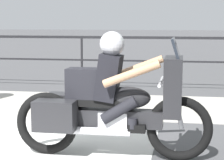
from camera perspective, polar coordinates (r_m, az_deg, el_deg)
sidewalk_band at (r=8.58m, az=-6.83°, el=-3.06°), size 44.00×2.40×0.01m
fence_railing at (r=10.24m, az=-3.98°, el=4.27°), size 36.00×0.05×1.25m
motorcycle at (r=5.14m, az=-0.12°, el=-2.87°), size 2.36×0.76×1.50m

